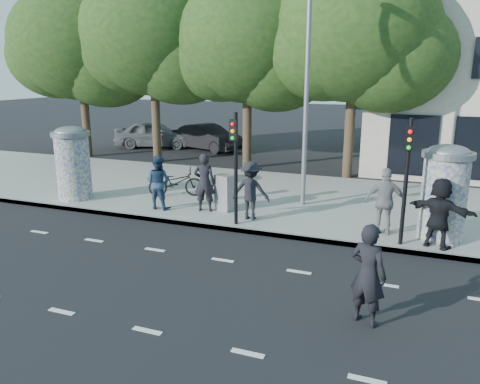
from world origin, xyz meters
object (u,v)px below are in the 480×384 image
at_px(ped_e, 385,202).
at_px(cabinet_left, 225,193).
at_px(cabinet_right, 430,214).
at_px(car_left, 154,134).
at_px(traffic_pole_far, 407,169).
at_px(man_road, 368,274).
at_px(ped_d, 251,190).
at_px(ped_f, 439,213).
at_px(street_lamp, 307,68).
at_px(traffic_pole_near, 235,157).
at_px(bicycle, 176,182).
at_px(car_mid, 207,137).
at_px(ad_column_right, 444,191).
at_px(ad_column_left, 73,161).
at_px(ped_b, 204,182).
at_px(ped_c, 158,182).

relative_size(ped_e, cabinet_left, 1.60).
distance_m(cabinet_right, car_left, 19.79).
distance_m(ped_e, cabinet_left, 5.22).
height_order(traffic_pole_far, man_road, traffic_pole_far).
xyz_separation_m(ped_d, ped_f, (5.46, -0.55, 0.03)).
height_order(ped_f, car_left, ped_f).
xyz_separation_m(traffic_pole_far, car_left, (-15.35, 12.83, -1.40)).
height_order(street_lamp, ped_d, street_lamp).
distance_m(traffic_pole_near, car_left, 16.67).
distance_m(traffic_pole_far, bicycle, 8.55).
distance_m(ped_f, car_mid, 18.09).
bearing_deg(man_road, traffic_pole_far, -72.56).
xyz_separation_m(traffic_pole_near, bicycle, (-3.29, 2.30, -1.54)).
height_order(traffic_pole_near, bicycle, traffic_pole_near).
bearing_deg(ad_column_right, car_mid, 136.48).
xyz_separation_m(man_road, cabinet_left, (-5.24, 5.49, -0.25)).
bearing_deg(traffic_pole_far, ad_column_left, 176.45).
distance_m(ped_b, ped_d, 1.75).
xyz_separation_m(ad_column_right, cabinet_right, (-0.30, 0.34, -0.81)).
xyz_separation_m(traffic_pole_far, man_road, (-0.45, -4.21, -1.23)).
distance_m(street_lamp, man_road, 8.54).
height_order(traffic_pole_far, car_left, traffic_pole_far).
distance_m(ped_b, car_left, 14.92).
relative_size(ped_b, car_left, 0.40).
relative_size(street_lamp, ped_d, 4.33).
relative_size(ped_f, car_mid, 0.40).
relative_size(traffic_pole_far, cabinet_left, 2.81).
height_order(ped_c, man_road, man_road).
xyz_separation_m(ped_c, bicycle, (-0.23, 1.63, -0.37)).
bearing_deg(ped_f, car_mid, -23.27).
xyz_separation_m(ped_c, ped_d, (3.31, 0.03, 0.01)).
relative_size(traffic_pole_far, car_mid, 0.72).
distance_m(traffic_pole_near, street_lamp, 4.07).
bearing_deg(ped_d, traffic_pole_near, 66.46).
distance_m(street_lamp, ped_d, 4.44).
height_order(ped_e, car_left, ped_e).
height_order(traffic_pole_far, ped_e, traffic_pole_far).
distance_m(street_lamp, ped_e, 5.13).
bearing_deg(ped_f, traffic_pole_near, 23.81).
bearing_deg(ped_e, car_left, -46.34).
bearing_deg(traffic_pole_far, cabinet_right, 60.61).
relative_size(ad_column_left, ad_column_right, 1.00).
height_order(street_lamp, bicycle, street_lamp).
bearing_deg(ped_e, bicycle, -18.88).
distance_m(ad_column_right, ped_d, 5.58).
relative_size(ped_f, car_left, 0.39).
bearing_deg(cabinet_right, street_lamp, 172.22).
distance_m(street_lamp, cabinet_left, 4.90).
height_order(ad_column_left, ped_d, ad_column_left).
bearing_deg(ped_d, ad_column_left, -4.68).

